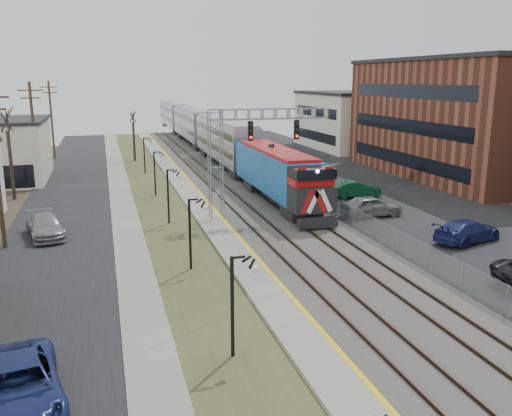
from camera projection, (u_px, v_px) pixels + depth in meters
name	position (u px, v px, depth m)	size (l,w,h in m)	color
street_west	(66.00, 209.00, 43.76)	(7.00, 120.00, 0.04)	black
sidewalk	(123.00, 205.00, 44.94)	(2.00, 120.00, 0.08)	gray
grass_median	(159.00, 203.00, 45.73)	(4.00, 120.00, 0.06)	#414927
platform	(194.00, 200.00, 46.50)	(2.00, 120.00, 0.24)	gray
ballast_bed	(250.00, 197.00, 47.82)	(8.00, 120.00, 0.20)	#595651
parking_lot	(373.00, 190.00, 51.00)	(16.00, 120.00, 0.04)	black
platform_edge	(204.00, 198.00, 46.70)	(0.24, 120.00, 0.01)	gold
track_near	(228.00, 196.00, 47.26)	(1.58, 120.00, 0.15)	#2D2119
track_far	(267.00, 194.00, 48.18)	(1.58, 120.00, 0.15)	#2D2119
train	(202.00, 131.00, 77.91)	(3.00, 85.85, 5.33)	#125498
signal_gantry	(239.00, 145.00, 39.25)	(9.00, 1.07, 8.15)	gray
lampposts	(189.00, 233.00, 29.63)	(0.14, 62.14, 4.00)	black
fence	(295.00, 186.00, 48.77)	(0.04, 120.00, 1.60)	gray
bare_trees	(52.00, 169.00, 46.49)	(12.30, 42.30, 5.95)	#382D23
car_lot_d	(467.00, 231.00, 34.63)	(2.04, 5.01, 1.45)	navy
car_lot_e	(371.00, 206.00, 41.08)	(1.89, 4.70, 1.60)	slate
car_lot_f	(355.00, 190.00, 47.65)	(1.56, 4.48, 1.47)	#0D4125
car_street_a	(19.00, 388.00, 17.01)	(2.57, 5.58, 1.55)	navy
car_street_b	(45.00, 227.00, 35.77)	(2.06, 5.06, 1.47)	gray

